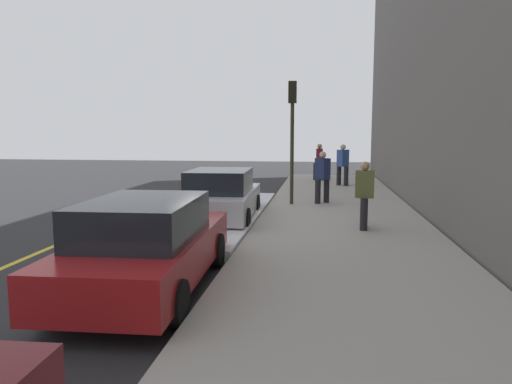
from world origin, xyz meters
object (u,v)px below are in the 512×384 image
at_px(pedestrian_olive_coat, 364,193).
at_px(pedestrian_burgundy_coat, 319,161).
at_px(pedestrian_navy_coat, 322,176).
at_px(rolling_suitcase, 318,174).
at_px(parked_car_silver, 221,196).
at_px(parked_car_red, 147,245).
at_px(pedestrian_blue_coat, 343,164).
at_px(traffic_light_pole, 292,121).

distance_m(pedestrian_olive_coat, pedestrian_burgundy_coat, 12.06).
xyz_separation_m(pedestrian_navy_coat, rolling_suitcase, (8.29, 0.20, -0.66)).
distance_m(pedestrian_olive_coat, rolling_suitcase, 12.57).
height_order(parked_car_silver, pedestrian_olive_coat, pedestrian_olive_coat).
distance_m(parked_car_red, pedestrian_blue_coat, 14.96).
relative_size(parked_car_red, pedestrian_olive_coat, 2.76).
bearing_deg(pedestrian_olive_coat, parked_car_red, 141.33).
xyz_separation_m(parked_car_silver, rolling_suitcase, (11.47, -2.61, -0.34)).
distance_m(parked_car_red, pedestrian_navy_coat, 9.38).
bearing_deg(pedestrian_burgundy_coat, pedestrian_navy_coat, -179.03).
height_order(pedestrian_navy_coat, traffic_light_pole, traffic_light_pole).
xyz_separation_m(pedestrian_blue_coat, traffic_light_pole, (-5.85, 1.93, 1.76)).
height_order(pedestrian_blue_coat, pedestrian_navy_coat, pedestrian_blue_coat).
xyz_separation_m(parked_car_red, pedestrian_navy_coat, (8.95, -2.78, 0.32)).
height_order(pedestrian_burgundy_coat, traffic_light_pole, traffic_light_pole).
relative_size(pedestrian_navy_coat, rolling_suitcase, 1.97).
bearing_deg(traffic_light_pole, parked_car_silver, 147.79).
bearing_deg(parked_car_red, rolling_suitcase, -8.52).
distance_m(pedestrian_blue_coat, rolling_suitcase, 3.06).
bearing_deg(pedestrian_navy_coat, parked_car_red, 162.73).
relative_size(pedestrian_olive_coat, pedestrian_burgundy_coat, 0.93).
relative_size(parked_car_silver, pedestrian_burgundy_coat, 2.33).
bearing_deg(pedestrian_navy_coat, pedestrian_olive_coat, -166.42).
xyz_separation_m(pedestrian_blue_coat, pedestrian_burgundy_coat, (2.26, 1.05, -0.02)).
xyz_separation_m(pedestrian_burgundy_coat, traffic_light_pole, (-8.12, 0.88, 1.78)).
xyz_separation_m(pedestrian_blue_coat, pedestrian_olive_coat, (-9.74, -0.10, -0.09)).
height_order(traffic_light_pole, rolling_suitcase, traffic_light_pole).
bearing_deg(pedestrian_olive_coat, pedestrian_blue_coat, 0.59).
height_order(parked_car_red, pedestrian_blue_coat, pedestrian_blue_coat).
bearing_deg(rolling_suitcase, pedestrian_navy_coat, -178.62).
relative_size(parked_car_red, parked_car_silver, 1.10).
height_order(parked_car_silver, pedestrian_blue_coat, pedestrian_blue_coat).
height_order(pedestrian_blue_coat, rolling_suitcase, pedestrian_blue_coat).
relative_size(pedestrian_burgundy_coat, rolling_suitcase, 2.03).
xyz_separation_m(parked_car_red, rolling_suitcase, (17.24, -2.58, -0.34)).
bearing_deg(pedestrian_blue_coat, parked_car_red, 165.68).
height_order(parked_car_red, pedestrian_burgundy_coat, pedestrian_burgundy_coat).
height_order(pedestrian_olive_coat, pedestrian_burgundy_coat, pedestrian_burgundy_coat).
height_order(parked_car_red, parked_car_silver, same).
xyz_separation_m(parked_car_red, pedestrian_blue_coat, (14.49, -3.70, 0.38)).
xyz_separation_m(pedestrian_navy_coat, pedestrian_burgundy_coat, (7.80, 0.13, 0.03)).
relative_size(parked_car_red, pedestrian_burgundy_coat, 2.56).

